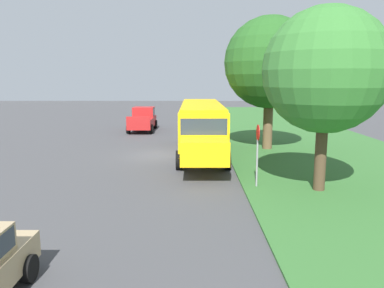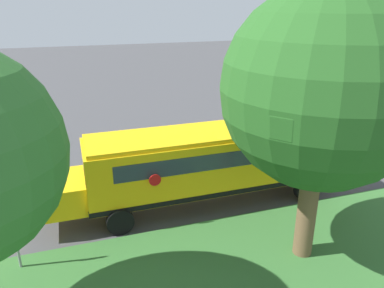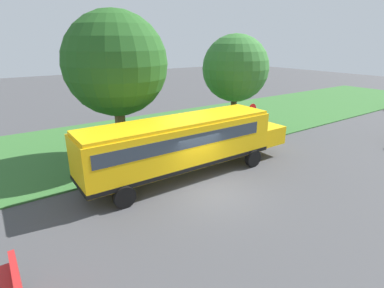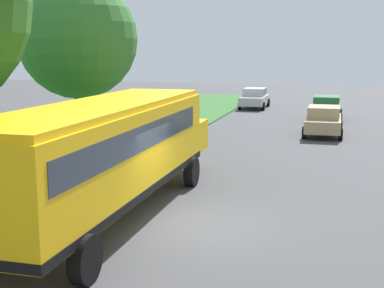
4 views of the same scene
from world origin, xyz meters
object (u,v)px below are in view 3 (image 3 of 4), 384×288
Objects in this scene: oak_tree_beside_bus at (118,65)px; stop_sign at (252,118)px; oak_tree_roadside_mid at (235,69)px; school_bus at (184,142)px.

stop_sign is (2.33, 8.75, -3.88)m from oak_tree_beside_bus.
school_bus is at bearing -58.95° from oak_tree_roadside_mid.
school_bus is at bearing -73.06° from stop_sign.
oak_tree_roadside_mid is (-0.08, 9.18, -0.66)m from oak_tree_beside_bus.
oak_tree_roadside_mid reaches higher than school_bus.
oak_tree_roadside_mid is 2.72× the size of stop_sign.
stop_sign is at bearing -10.00° from oak_tree_roadside_mid.
stop_sign is (-2.20, 7.23, -0.19)m from school_bus.
oak_tree_beside_bus reaches higher than oak_tree_roadside_mid.
school_bus reaches higher than stop_sign.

